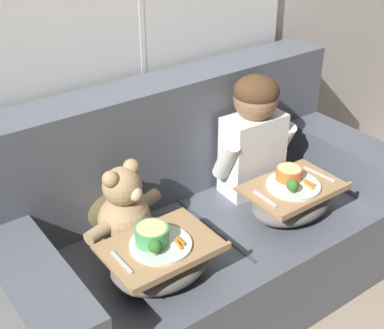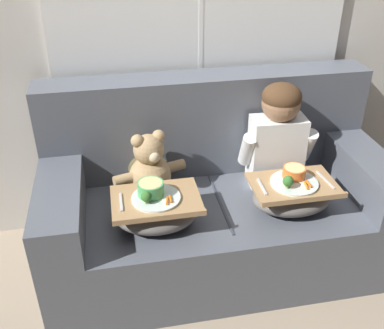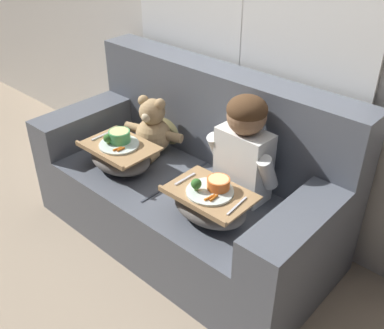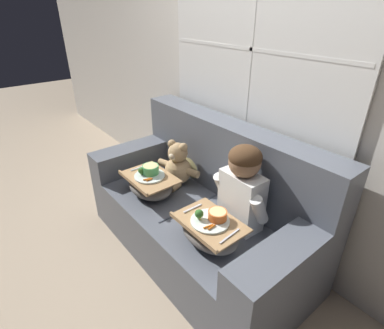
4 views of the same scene
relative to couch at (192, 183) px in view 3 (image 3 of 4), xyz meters
name	(u,v)px [view 3 (image 3 of 4)]	position (x,y,z in m)	size (l,w,h in m)	color
ground_plane	(184,235)	(0.00, -0.07, -0.36)	(14.00, 14.00, 0.00)	tan
wall_back_with_window	(246,8)	(0.00, 0.45, 0.95)	(8.00, 0.08, 2.60)	beige
couch	(192,183)	(0.00, 0.00, 0.00)	(1.84, 0.88, 1.01)	#565B66
throw_pillow_behind_child	(260,158)	(0.35, 0.18, 0.24)	(0.33, 0.16, 0.35)	#C1B293
throw_pillow_behind_teddy	(171,120)	(-0.35, 0.18, 0.24)	(0.32, 0.15, 0.33)	#898456
child_figure	(245,143)	(0.35, 0.02, 0.40)	(0.42, 0.21, 0.58)	white
teddy_bear	(153,129)	(-0.35, 0.02, 0.24)	(0.40, 0.29, 0.37)	tan
lap_tray_child	(210,203)	(0.35, -0.25, 0.17)	(0.43, 0.30, 0.23)	slate
lap_tray_teddy	(120,155)	(-0.35, -0.25, 0.17)	(0.43, 0.31, 0.23)	slate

